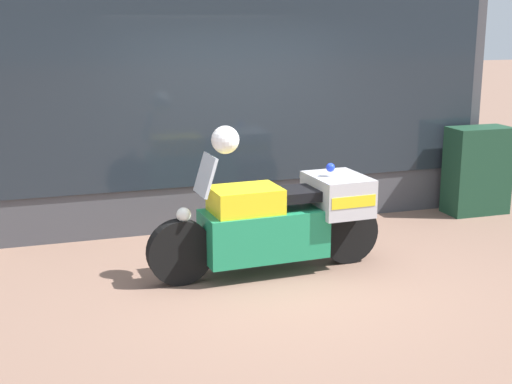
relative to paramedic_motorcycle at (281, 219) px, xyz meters
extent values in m
plane|color=#7A5B4C|center=(-0.08, -0.20, -0.54)|extent=(60.00, 60.00, 0.00)
cube|color=#424247|center=(-0.08, 1.80, 1.15)|extent=(6.85, 0.40, 3.37)
cube|color=#1E262D|center=(0.25, 1.58, 1.20)|extent=(5.90, 0.02, 2.37)
cube|color=slate|center=(0.21, 1.81, -0.26)|extent=(5.68, 0.30, 0.55)
cube|color=silver|center=(0.21, 1.95, 0.64)|extent=(5.68, 0.02, 1.29)
cube|color=beige|center=(0.21, 1.81, 1.28)|extent=(5.68, 0.30, 0.02)
cube|color=black|center=(-1.81, 1.81, 1.32)|extent=(0.18, 0.04, 0.06)
cube|color=#195623|center=(-0.46, 1.81, 1.32)|extent=(0.18, 0.04, 0.06)
cube|color=#B7B2A8|center=(0.89, 1.81, 1.32)|extent=(0.18, 0.04, 0.06)
cube|color=#C68E19|center=(2.24, 1.81, 1.32)|extent=(0.18, 0.04, 0.06)
cube|color=white|center=(-1.58, 1.74, 0.15)|extent=(0.19, 0.02, 0.27)
cube|color=#2866B7|center=(0.21, 1.74, 0.15)|extent=(0.19, 0.02, 0.27)
cube|color=orange|center=(2.00, 1.74, 0.15)|extent=(0.19, 0.02, 0.27)
cylinder|color=black|center=(-1.03, -0.05, -0.22)|extent=(0.64, 0.17, 0.63)
cylinder|color=black|center=(0.75, 0.03, -0.22)|extent=(0.64, 0.17, 0.63)
cube|color=#1E8456|center=(-0.19, -0.01, -0.13)|extent=(1.23, 0.59, 0.47)
cube|color=yellow|center=(-0.37, -0.02, 0.21)|extent=(0.68, 0.51, 0.27)
cube|color=black|center=(0.09, 0.00, 0.24)|extent=(0.72, 0.43, 0.10)
cube|color=#B7B7BC|center=(0.61, 0.03, 0.20)|extent=(0.56, 0.71, 0.38)
cube|color=yellow|center=(0.61, 0.03, 0.20)|extent=(0.50, 0.72, 0.11)
cube|color=#B2BCC6|center=(-0.77, -0.03, 0.50)|extent=(0.16, 0.38, 0.38)
sphere|color=white|center=(-0.99, -0.04, 0.14)|extent=(0.14, 0.14, 0.14)
sphere|color=blue|center=(0.53, 0.02, 0.48)|extent=(0.09, 0.09, 0.09)
cube|color=#193D28|center=(3.14, 1.27, 0.02)|extent=(0.79, 0.42, 1.12)
sphere|color=white|center=(-0.57, -0.03, 0.82)|extent=(0.26, 0.26, 0.26)
camera|label=1|loc=(-2.33, -6.34, 1.94)|focal=50.00mm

